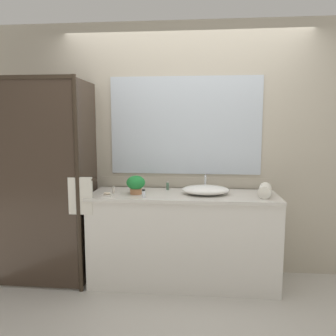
{
  "coord_description": "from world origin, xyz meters",
  "views": [
    {
      "loc": [
        0.15,
        -3.17,
        1.57
      ],
      "look_at": [
        -0.15,
        0.0,
        1.15
      ],
      "focal_mm": 35.83,
      "sensor_mm": 36.0,
      "label": 1
    }
  ],
  "objects": [
    {
      "name": "soap_dish",
      "position": [
        -0.71,
        -0.16,
        0.91
      ],
      "size": [
        0.1,
        0.07,
        0.04
      ],
      "color": "silver",
      "rests_on": "vanity_cabinet"
    },
    {
      "name": "potted_plant",
      "position": [
        -0.46,
        -0.05,
        1.0
      ],
      "size": [
        0.18,
        0.18,
        0.18
      ],
      "color": "#B77A51",
      "rests_on": "vanity_cabinet"
    },
    {
      "name": "vanity_cabinet",
      "position": [
        0.0,
        0.01,
        0.45
      ],
      "size": [
        1.8,
        0.58,
        0.9
      ],
      "color": "silver",
      "rests_on": "ground_plane"
    },
    {
      "name": "amenity_bottle_body_wash",
      "position": [
        -0.36,
        -0.2,
        0.94
      ],
      "size": [
        0.03,
        0.03,
        0.08
      ],
      "color": "silver",
      "rests_on": "vanity_cabinet"
    },
    {
      "name": "shower_enclosure",
      "position": [
        -1.27,
        -0.19,
        1.02
      ],
      "size": [
        1.2,
        0.59,
        2.0
      ],
      "color": "#2D2319",
      "rests_on": "ground_plane"
    },
    {
      "name": "wall_back_with_mirror",
      "position": [
        0.0,
        0.34,
        1.31
      ],
      "size": [
        4.4,
        0.06,
        2.6
      ],
      "color": "#B2A893",
      "rests_on": "ground_plane"
    },
    {
      "name": "amenity_bottle_conditioner",
      "position": [
        -0.17,
        0.19,
        0.94
      ],
      "size": [
        0.03,
        0.03,
        0.08
      ],
      "color": "#4C7056",
      "rests_on": "vanity_cabinet"
    },
    {
      "name": "sink_basin",
      "position": [
        0.21,
        -0.0,
        0.94
      ],
      "size": [
        0.46,
        0.33,
        0.09
      ],
      "primitive_type": "ellipsoid",
      "color": "white",
      "rests_on": "vanity_cabinet"
    },
    {
      "name": "amenity_bottle_shampoo",
      "position": [
        -0.68,
        -0.05,
        0.93
      ],
      "size": [
        0.03,
        0.03,
        0.07
      ],
      "color": "silver",
      "rests_on": "vanity_cabinet"
    },
    {
      "name": "rolled_towel_near_edge",
      "position": [
        0.76,
        -0.05,
        0.96
      ],
      "size": [
        0.17,
        0.27,
        0.11
      ],
      "primitive_type": "cylinder",
      "rotation": [
        1.57,
        0.0,
        -0.22
      ],
      "color": "silver",
      "rests_on": "vanity_cabinet"
    },
    {
      "name": "ground_plane",
      "position": [
        0.0,
        0.0,
        0.0
      ],
      "size": [
        8.0,
        8.0,
        0.0
      ],
      "primitive_type": "plane",
      "color": "#B7B2A8"
    },
    {
      "name": "faucet",
      "position": [
        0.21,
        0.17,
        0.95
      ],
      "size": [
        0.17,
        0.15,
        0.16
      ],
      "color": "silver",
      "rests_on": "vanity_cabinet"
    }
  ]
}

